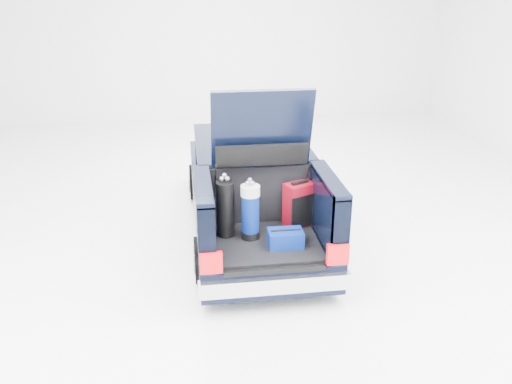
{
  "coord_description": "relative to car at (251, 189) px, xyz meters",
  "views": [
    {
      "loc": [
        -0.96,
        -7.54,
        3.81
      ],
      "look_at": [
        0.0,
        -0.5,
        0.87
      ],
      "focal_mm": 38.0,
      "sensor_mm": 36.0,
      "label": 1
    }
  ],
  "objects": [
    {
      "name": "ground",
      "position": [
        0.0,
        -0.11,
        -0.67
      ],
      "size": [
        14.0,
        14.0,
        0.0
      ],
      "primitive_type": "plane",
      "color": "white",
      "rests_on": "ground"
    },
    {
      "name": "car",
      "position": [
        0.0,
        0.0,
        0.0
      ],
      "size": [
        1.87,
        4.65,
        2.47
      ],
      "color": "black",
      "rests_on": "ground"
    },
    {
      "name": "red_suitcase",
      "position": [
        0.5,
        -1.19,
        0.23
      ],
      "size": [
        0.45,
        0.39,
        0.63
      ],
      "rotation": [
        0.0,
        0.0,
        0.42
      ],
      "color": "#6A030F",
      "rests_on": "car"
    },
    {
      "name": "black_golf_bag",
      "position": [
        -0.5,
        -1.36,
        0.3
      ],
      "size": [
        0.24,
        0.27,
        0.83
      ],
      "rotation": [
        0.0,
        0.0,
        -0.05
      ],
      "color": "black",
      "rests_on": "car"
    },
    {
      "name": "blue_golf_bag",
      "position": [
        -0.19,
        -1.47,
        0.29
      ],
      "size": [
        0.32,
        0.32,
        0.81
      ],
      "rotation": [
        0.0,
        0.0,
        0.43
      ],
      "color": "black",
      "rests_on": "car"
    },
    {
      "name": "blue_duffel",
      "position": [
        0.22,
        -1.75,
        0.03
      ],
      "size": [
        0.43,
        0.29,
        0.23
      ],
      "rotation": [
        0.0,
        0.0,
        -0.01
      ],
      "color": "navy",
      "rests_on": "car"
    }
  ]
}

